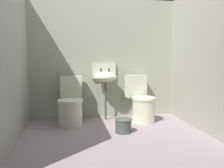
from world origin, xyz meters
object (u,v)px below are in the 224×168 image
object	(u,v)px
sink	(105,77)
toilet_right	(141,102)
bucket	(123,125)
toilet_left	(71,105)

from	to	relation	value
sink	toilet_right	bearing A→B (deg)	-17.44
toilet_right	bucket	size ratio (longest dim) A/B	3.13
toilet_left	sink	world-z (taller)	sink
toilet_right	sink	world-z (taller)	sink
bucket	sink	bearing A→B (deg)	101.14
toilet_right	sink	bearing A→B (deg)	-27.70
toilet_left	bucket	distance (m)	0.96
toilet_left	sink	distance (m)	0.76
sink	bucket	world-z (taller)	sink
toilet_left	toilet_right	size ratio (longest dim) A/B	1.00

